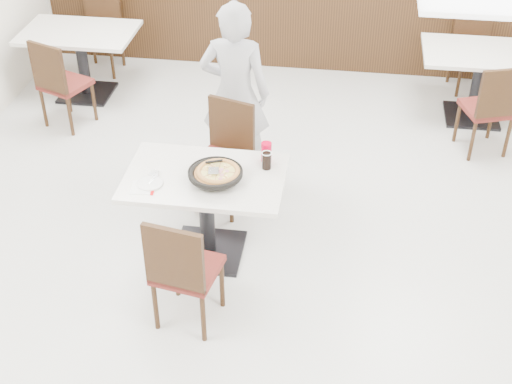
# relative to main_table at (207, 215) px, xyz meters

# --- Properties ---
(floor) EXTENTS (7.00, 7.00, 0.00)m
(floor) POSITION_rel_main_table_xyz_m (0.35, 0.02, -0.38)
(floor) COLOR silver
(floor) RESTS_ON ground
(wainscot_back) EXTENTS (5.90, 0.03, 1.10)m
(wainscot_back) POSITION_rel_main_table_xyz_m (0.35, 3.50, 0.18)
(wainscot_back) COLOR black
(wainscot_back) RESTS_ON floor
(main_table) EXTENTS (1.22, 0.82, 0.75)m
(main_table) POSITION_rel_main_table_xyz_m (0.00, 0.00, 0.00)
(main_table) COLOR beige
(main_table) RESTS_ON floor
(chair_near) EXTENTS (0.49, 0.49, 0.95)m
(chair_near) POSITION_rel_main_table_xyz_m (0.01, -0.73, 0.10)
(chair_near) COLOR black
(chair_near) RESTS_ON floor
(chair_far) EXTENTS (0.53, 0.53, 0.95)m
(chair_far) POSITION_rel_main_table_xyz_m (0.00, 0.65, 0.10)
(chair_far) COLOR black
(chair_far) RESTS_ON floor
(trivet) EXTENTS (0.13, 0.13, 0.04)m
(trivet) POSITION_rel_main_table_xyz_m (0.09, 0.02, 0.39)
(trivet) COLOR black
(trivet) RESTS_ON main_table
(pizza_pan) EXTENTS (0.37, 0.37, 0.01)m
(pizza_pan) POSITION_rel_main_table_xyz_m (0.09, -0.06, 0.42)
(pizza_pan) COLOR black
(pizza_pan) RESTS_ON trivet
(pizza) EXTENTS (0.36, 0.36, 0.02)m
(pizza) POSITION_rel_main_table_xyz_m (0.11, -0.05, 0.44)
(pizza) COLOR #B57632
(pizza) RESTS_ON pizza_pan
(pizza_server) EXTENTS (0.09, 0.11, 0.00)m
(pizza_server) POSITION_rel_main_table_xyz_m (0.08, -0.06, 0.47)
(pizza_server) COLOR silver
(pizza_server) RESTS_ON pizza
(napkin) EXTENTS (0.20, 0.20, 0.00)m
(napkin) POSITION_rel_main_table_xyz_m (-0.41, -0.22, 0.38)
(napkin) COLOR white
(napkin) RESTS_ON main_table
(side_plate) EXTENTS (0.19, 0.19, 0.01)m
(side_plate) POSITION_rel_main_table_xyz_m (-0.38, -0.17, 0.38)
(side_plate) COLOR white
(side_plate) RESTS_ON napkin
(fork) EXTENTS (0.05, 0.14, 0.00)m
(fork) POSITION_rel_main_table_xyz_m (-0.36, -0.12, 0.39)
(fork) COLOR silver
(fork) RESTS_ON side_plate
(cola_glass) EXTENTS (0.07, 0.07, 0.13)m
(cola_glass) POSITION_rel_main_table_xyz_m (0.45, 0.17, 0.44)
(cola_glass) COLOR black
(cola_glass) RESTS_ON main_table
(red_cup) EXTENTS (0.08, 0.08, 0.16)m
(red_cup) POSITION_rel_main_table_xyz_m (0.43, 0.27, 0.45)
(red_cup) COLOR #BD0023
(red_cup) RESTS_ON main_table
(diner_person) EXTENTS (0.62, 0.41, 1.68)m
(diner_person) POSITION_rel_main_table_xyz_m (0.04, 1.15, 0.47)
(diner_person) COLOR #ABAAAF
(diner_person) RESTS_ON floor
(bg_table_left) EXTENTS (1.24, 0.86, 0.75)m
(bg_table_left) POSITION_rel_main_table_xyz_m (-1.89, 2.49, 0.00)
(bg_table_left) COLOR beige
(bg_table_left) RESTS_ON floor
(bg_chair_left_near) EXTENTS (0.55, 0.55, 0.95)m
(bg_chair_left_near) POSITION_rel_main_table_xyz_m (-1.83, 1.84, 0.10)
(bg_chair_left_near) COLOR black
(bg_chair_left_near) RESTS_ON floor
(bg_chair_left_far) EXTENTS (0.43, 0.43, 0.95)m
(bg_chair_left_far) POSITION_rel_main_table_xyz_m (-1.88, 3.09, 0.10)
(bg_chair_left_far) COLOR black
(bg_chair_left_far) RESTS_ON floor
(bg_table_right) EXTENTS (1.21, 0.82, 0.75)m
(bg_table_right) POSITION_rel_main_table_xyz_m (2.33, 2.57, 0.00)
(bg_table_right) COLOR beige
(bg_table_right) RESTS_ON floor
(bg_chair_right_near) EXTENTS (0.53, 0.53, 0.95)m
(bg_chair_right_near) POSITION_rel_main_table_xyz_m (2.33, 1.93, 0.10)
(bg_chair_right_near) COLOR black
(bg_chair_right_near) RESTS_ON floor
(bg_chair_right_far) EXTENTS (0.50, 0.50, 0.95)m
(bg_chair_right_far) POSITION_rel_main_table_xyz_m (2.35, 3.24, 0.10)
(bg_chair_right_far) COLOR black
(bg_chair_right_far) RESTS_ON floor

